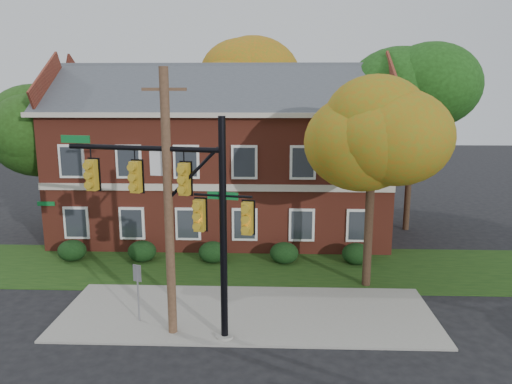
{
  "coord_description": "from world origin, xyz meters",
  "views": [
    {
      "loc": [
        0.98,
        -16.52,
        8.36
      ],
      "look_at": [
        0.26,
        3.0,
        4.32
      ],
      "focal_mm": 35.0,
      "sensor_mm": 36.0,
      "label": 1
    }
  ],
  "objects_px": {
    "hedge_far_left": "(72,250)",
    "tree_near_right": "(379,132)",
    "traffic_signal": "(183,204)",
    "apartment_building": "(222,149)",
    "hedge_left": "(142,251)",
    "tree_far_rear": "(252,82)",
    "hedge_center": "(213,252)",
    "tree_right_rear": "(421,93)",
    "hedge_right": "(284,253)",
    "sign_post": "(138,284)",
    "hedge_far_right": "(356,254)",
    "utility_pole": "(168,205)",
    "tree_left_rear": "(45,120)"
  },
  "relations": [
    {
      "from": "tree_right_rear",
      "to": "tree_far_rear",
      "type": "xyz_separation_m",
      "value": [
        -9.97,
        6.98,
        0.72
      ]
    },
    {
      "from": "apartment_building",
      "to": "hedge_right",
      "type": "bearing_deg",
      "value": -56.33
    },
    {
      "from": "hedge_left",
      "to": "traffic_signal",
      "type": "xyz_separation_m",
      "value": [
        3.51,
        -7.41,
        4.16
      ]
    },
    {
      "from": "tree_far_rear",
      "to": "utility_pole",
      "type": "bearing_deg",
      "value": -95.15
    },
    {
      "from": "tree_near_right",
      "to": "traffic_signal",
      "type": "relative_size",
      "value": 1.14
    },
    {
      "from": "hedge_far_left",
      "to": "tree_far_rear",
      "type": "xyz_separation_m",
      "value": [
        8.34,
        13.09,
        8.32
      ]
    },
    {
      "from": "tree_left_rear",
      "to": "utility_pole",
      "type": "relative_size",
      "value": 0.98
    },
    {
      "from": "traffic_signal",
      "to": "tree_right_rear",
      "type": "bearing_deg",
      "value": 61.52
    },
    {
      "from": "apartment_building",
      "to": "hedge_far_right",
      "type": "bearing_deg",
      "value": -36.89
    },
    {
      "from": "hedge_far_left",
      "to": "hedge_right",
      "type": "height_order",
      "value": "same"
    },
    {
      "from": "traffic_signal",
      "to": "hedge_far_right",
      "type": "bearing_deg",
      "value": 58.09
    },
    {
      "from": "tree_left_rear",
      "to": "tree_near_right",
      "type": "bearing_deg",
      "value": -22.36
    },
    {
      "from": "hedge_left",
      "to": "hedge_right",
      "type": "height_order",
      "value": "same"
    },
    {
      "from": "hedge_far_right",
      "to": "traffic_signal",
      "type": "height_order",
      "value": "traffic_signal"
    },
    {
      "from": "hedge_right",
      "to": "traffic_signal",
      "type": "bearing_deg",
      "value": -115.2
    },
    {
      "from": "hedge_far_left",
      "to": "traffic_signal",
      "type": "distance_m",
      "value": 11.02
    },
    {
      "from": "sign_post",
      "to": "hedge_far_right",
      "type": "bearing_deg",
      "value": 56.05
    },
    {
      "from": "hedge_center",
      "to": "sign_post",
      "type": "distance_m",
      "value": 6.87
    },
    {
      "from": "tree_left_rear",
      "to": "tree_far_rear",
      "type": "height_order",
      "value": "tree_far_rear"
    },
    {
      "from": "hedge_center",
      "to": "tree_near_right",
      "type": "distance_m",
      "value": 9.9
    },
    {
      "from": "hedge_far_right",
      "to": "traffic_signal",
      "type": "xyz_separation_m",
      "value": [
        -6.99,
        -7.41,
        4.16
      ]
    },
    {
      "from": "apartment_building",
      "to": "hedge_center",
      "type": "distance_m",
      "value": 6.89
    },
    {
      "from": "hedge_far_right",
      "to": "sign_post",
      "type": "height_order",
      "value": "sign_post"
    },
    {
      "from": "tree_left_rear",
      "to": "sign_post",
      "type": "bearing_deg",
      "value": -53.71
    },
    {
      "from": "hedge_far_right",
      "to": "traffic_signal",
      "type": "bearing_deg",
      "value": -133.32
    },
    {
      "from": "hedge_far_left",
      "to": "hedge_right",
      "type": "distance_m",
      "value": 10.5
    },
    {
      "from": "hedge_far_left",
      "to": "utility_pole",
      "type": "distance_m",
      "value": 10.61
    },
    {
      "from": "traffic_signal",
      "to": "utility_pole",
      "type": "bearing_deg",
      "value": -176.79
    },
    {
      "from": "traffic_signal",
      "to": "tree_left_rear",
      "type": "bearing_deg",
      "value": 141.57
    },
    {
      "from": "hedge_far_left",
      "to": "tree_near_right",
      "type": "xyz_separation_m",
      "value": [
        14.22,
        -2.83,
        6.14
      ]
    },
    {
      "from": "hedge_far_left",
      "to": "hedge_left",
      "type": "xyz_separation_m",
      "value": [
        3.5,
        0.0,
        0.0
      ]
    },
    {
      "from": "tree_right_rear",
      "to": "hedge_far_right",
      "type": "bearing_deg",
      "value": -125.23
    },
    {
      "from": "hedge_center",
      "to": "tree_left_rear",
      "type": "bearing_deg",
      "value": 156.96
    },
    {
      "from": "hedge_far_right",
      "to": "tree_far_rear",
      "type": "xyz_separation_m",
      "value": [
        -5.66,
        13.09,
        8.32
      ]
    },
    {
      "from": "hedge_far_left",
      "to": "hedge_center",
      "type": "bearing_deg",
      "value": 0.0
    },
    {
      "from": "apartment_building",
      "to": "hedge_left",
      "type": "xyz_separation_m",
      "value": [
        -3.5,
        -5.25,
        -4.46
      ]
    },
    {
      "from": "hedge_center",
      "to": "traffic_signal",
      "type": "relative_size",
      "value": 0.19
    },
    {
      "from": "apartment_building",
      "to": "tree_right_rear",
      "type": "bearing_deg",
      "value": 4.33
    },
    {
      "from": "hedge_far_left",
      "to": "tree_far_rear",
      "type": "distance_m",
      "value": 17.61
    },
    {
      "from": "tree_right_rear",
      "to": "hedge_left",
      "type": "bearing_deg",
      "value": -157.58
    },
    {
      "from": "apartment_building",
      "to": "hedge_right",
      "type": "height_order",
      "value": "apartment_building"
    },
    {
      "from": "apartment_building",
      "to": "tree_left_rear",
      "type": "bearing_deg",
      "value": -173.46
    },
    {
      "from": "hedge_center",
      "to": "traffic_signal",
      "type": "distance_m",
      "value": 8.5
    },
    {
      "from": "tree_left_rear",
      "to": "hedge_far_left",
      "type": "bearing_deg",
      "value": -56.58
    },
    {
      "from": "hedge_left",
      "to": "hedge_far_right",
      "type": "xyz_separation_m",
      "value": [
        10.5,
        0.0,
        0.0
      ]
    },
    {
      "from": "hedge_left",
      "to": "tree_left_rear",
      "type": "relative_size",
      "value": 0.16
    },
    {
      "from": "hedge_center",
      "to": "hedge_right",
      "type": "distance_m",
      "value": 3.5
    },
    {
      "from": "tree_far_rear",
      "to": "utility_pole",
      "type": "relative_size",
      "value": 1.27
    },
    {
      "from": "hedge_far_left",
      "to": "tree_near_right",
      "type": "bearing_deg",
      "value": -11.27
    },
    {
      "from": "hedge_center",
      "to": "traffic_signal",
      "type": "bearing_deg",
      "value": -89.9
    }
  ]
}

